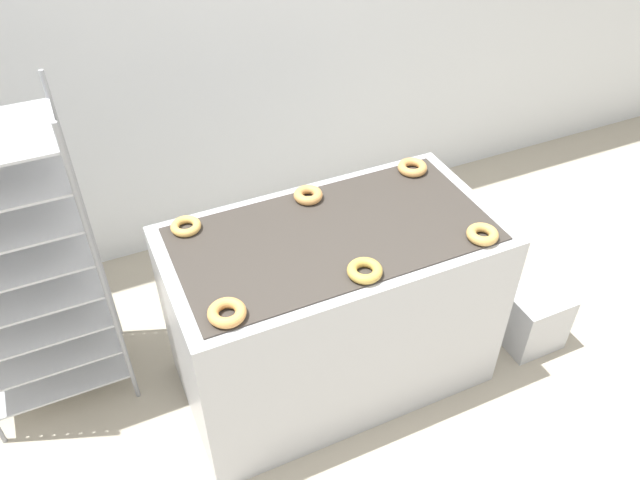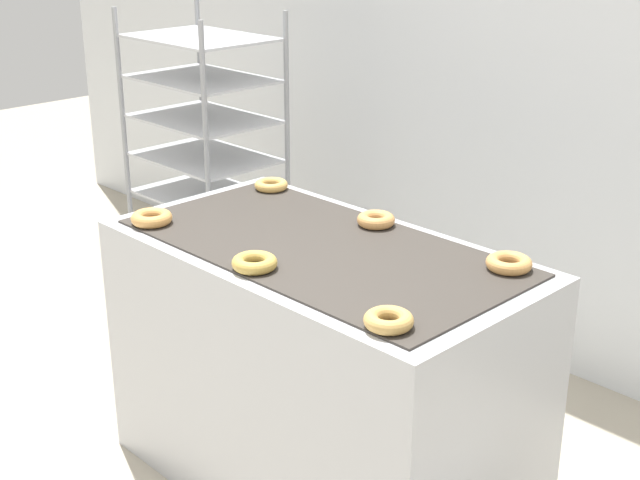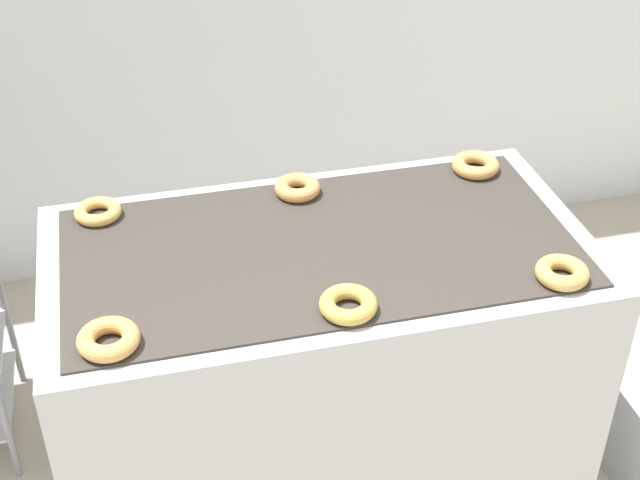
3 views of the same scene
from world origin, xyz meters
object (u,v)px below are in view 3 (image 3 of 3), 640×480
object	(u,v)px
donut_near_center	(350,304)
donut_near_right	(562,273)
donut_near_left	(108,339)
donut_far_left	(98,211)
donut_far_center	(296,188)
donut_far_right	(475,165)
fryer_machine	(320,376)

from	to	relation	value
donut_near_center	donut_near_right	distance (m)	0.58
donut_near_left	donut_near_center	xyz separation A→B (m)	(0.60, -0.01, -0.00)
donut_near_center	donut_near_right	xyz separation A→B (m)	(0.58, -0.01, 0.00)
donut_near_left	donut_far_left	xyz separation A→B (m)	(-0.00, 0.59, -0.00)
donut_far_left	donut_far_center	world-z (taller)	donut_far_center
donut_near_center	donut_far_right	size ratio (longest dim) A/B	1.00
donut_far_center	donut_far_right	bearing A→B (deg)	0.10
donut_near_center	donut_far_left	world-z (taller)	donut_near_center
donut_near_left	donut_far_right	xyz separation A→B (m)	(1.17, 0.58, -0.00)
donut_far_right	donut_near_right	bearing A→B (deg)	-89.54
fryer_machine	donut_near_left	size ratio (longest dim) A/B	10.12
fryer_machine	donut_near_center	world-z (taller)	donut_near_center
fryer_machine	donut_far_right	distance (m)	0.83
fryer_machine	donut_far_center	distance (m)	0.59
donut_near_left	donut_far_left	distance (m)	0.59
donut_near_left	donut_near_center	world-z (taller)	donut_near_left
fryer_machine	donut_far_center	bearing A→B (deg)	90.65
donut_far_left	donut_far_center	distance (m)	0.59
donut_near_left	donut_far_center	world-z (taller)	same
donut_near_left	donut_far_right	size ratio (longest dim) A/B	1.02
donut_far_left	donut_far_right	distance (m)	1.18
fryer_machine	donut_near_right	size ratio (longest dim) A/B	10.82
fryer_machine	donut_near_left	distance (m)	0.84
fryer_machine	donut_near_right	xyz separation A→B (m)	(0.58, -0.30, 0.51)
fryer_machine	donut_near_left	xyz separation A→B (m)	(-0.59, -0.29, 0.52)
donut_far_center	donut_far_right	xyz separation A→B (m)	(0.58, 0.00, -0.00)
donut_near_right	donut_far_left	world-z (taller)	donut_near_right
donut_near_left	donut_near_right	bearing A→B (deg)	-0.67
donut_far_center	donut_near_right	bearing A→B (deg)	-45.17
donut_near_right	donut_near_center	bearing A→B (deg)	179.39
fryer_machine	donut_far_left	distance (m)	0.84
donut_near_left	donut_near_center	distance (m)	0.60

